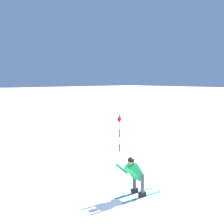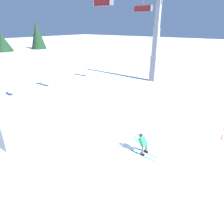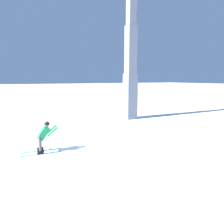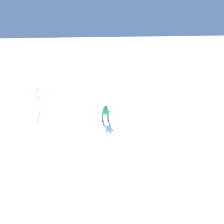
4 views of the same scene
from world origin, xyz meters
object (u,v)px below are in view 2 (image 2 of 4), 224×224
(skier_carving_main, at_px, (143,143))
(chairlift_seat_second, at_px, (103,1))
(chairlift_seat_middle, at_px, (143,8))
(lift_tower_far, at_px, (155,48))

(skier_carving_main, height_order, chairlift_seat_second, chairlift_seat_second)
(chairlift_seat_second, xyz_separation_m, chairlift_seat_middle, (7.45, 0.00, -0.12))
(skier_carving_main, relative_size, chairlift_seat_second, 0.80)
(skier_carving_main, bearing_deg, lift_tower_far, 23.80)
(chairlift_seat_second, height_order, chairlift_seat_middle, same)
(lift_tower_far, bearing_deg, skier_carving_main, -156.20)
(lift_tower_far, xyz_separation_m, chairlift_seat_middle, (-4.36, 0.00, 4.78))
(skier_carving_main, relative_size, lift_tower_far, 0.15)
(skier_carving_main, height_order, lift_tower_far, lift_tower_far)
(chairlift_seat_second, bearing_deg, lift_tower_far, 0.00)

